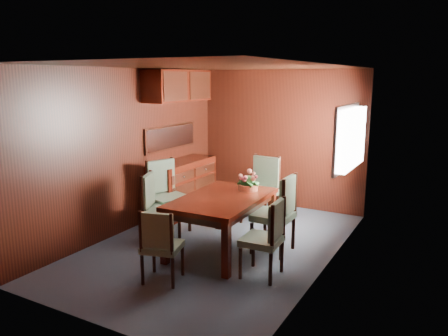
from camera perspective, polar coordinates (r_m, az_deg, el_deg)
The scene contains 11 objects.
ground at distance 6.09m, azimuth -0.88°, elevation -10.05°, with size 4.50×4.50×0.00m, color #3C4652.
room_shell at distance 6.03m, azimuth -0.21°, elevation 5.75°, with size 3.06×4.52×2.41m.
sideboard at distance 7.39m, azimuth -5.44°, elevation -2.49°, with size 0.48×1.40×0.90m, color #360E06.
dining_table at distance 5.73m, azimuth -0.24°, elevation -4.79°, with size 1.03×1.59×0.73m.
chair_left_near at distance 6.08m, azimuth -8.84°, elevation -4.73°, with size 0.59×0.60×0.99m.
chair_left_far at distance 6.57m, azimuth -7.66°, elevation -3.03°, with size 0.63×0.64×1.07m.
chair_right_near at distance 5.03m, azimuth 5.73°, elevation -8.60°, with size 0.44×0.46×0.93m.
chair_right_far at distance 5.71m, azimuth 7.21°, elevation -5.44°, with size 0.48×0.50×1.05m.
chair_head at distance 4.93m, azimuth -8.36°, elevation -9.58°, with size 0.50×0.49×0.86m.
chair_foot at distance 6.95m, azimuth 5.05°, elevation -2.28°, with size 0.54×0.53×1.05m.
flower_centerpiece at distance 6.01m, azimuth 3.16°, elevation -1.63°, with size 0.29×0.29×0.29m.
Camera 1 is at (2.82, -4.90, 2.26)m, focal length 35.00 mm.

